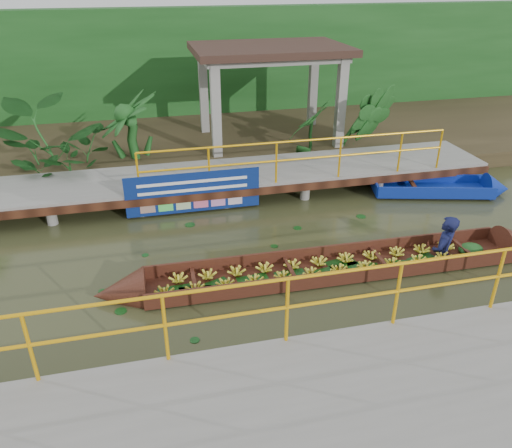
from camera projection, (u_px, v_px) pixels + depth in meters
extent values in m
plane|color=#31361B|center=(200.00, 270.00, 9.61)|extent=(80.00, 80.00, 0.00)
cube|color=#2E2617|center=(169.00, 141.00, 15.98)|extent=(30.00, 8.00, 0.45)
cube|color=gray|center=(181.00, 179.00, 12.40)|extent=(16.00, 2.00, 0.15)
cube|color=black|center=(185.00, 198.00, 11.57)|extent=(16.00, 0.12, 0.18)
cylinder|color=#E59E0C|center=(299.00, 141.00, 11.65)|extent=(7.50, 0.05, 0.05)
cylinder|color=#E59E0C|center=(299.00, 159.00, 11.86)|extent=(7.50, 0.05, 0.05)
cylinder|color=#E59E0C|center=(299.00, 161.00, 11.88)|extent=(0.05, 0.05, 1.00)
cylinder|color=gray|center=(4.00, 220.00, 11.02)|extent=(0.24, 0.24, 0.55)
cylinder|color=gray|center=(17.00, 192.00, 12.40)|extent=(0.24, 0.24, 0.55)
cylinder|color=gray|center=(97.00, 211.00, 11.43)|extent=(0.24, 0.24, 0.55)
cylinder|color=gray|center=(100.00, 184.00, 12.81)|extent=(0.24, 0.24, 0.55)
cylinder|color=gray|center=(185.00, 202.00, 11.84)|extent=(0.24, 0.24, 0.55)
cylinder|color=gray|center=(178.00, 177.00, 13.22)|extent=(0.24, 0.24, 0.55)
cylinder|color=gray|center=(266.00, 194.00, 12.25)|extent=(0.24, 0.24, 0.55)
cylinder|color=gray|center=(252.00, 171.00, 13.63)|extent=(0.24, 0.24, 0.55)
cylinder|color=gray|center=(342.00, 187.00, 12.66)|extent=(0.24, 0.24, 0.55)
cylinder|color=gray|center=(321.00, 165.00, 14.04)|extent=(0.24, 0.24, 0.55)
cylinder|color=gray|center=(414.00, 180.00, 13.07)|extent=(0.24, 0.24, 0.55)
cylinder|color=gray|center=(386.00, 159.00, 14.45)|extent=(0.24, 0.24, 0.55)
cylinder|color=gray|center=(185.00, 202.00, 11.84)|extent=(0.24, 0.24, 0.55)
cube|color=gray|center=(328.00, 421.00, 6.05)|extent=(18.00, 2.40, 0.70)
cylinder|color=#E59E0C|center=(303.00, 277.00, 6.42)|extent=(10.00, 0.05, 0.05)
cylinder|color=#E59E0C|center=(302.00, 305.00, 6.63)|extent=(10.00, 0.05, 0.05)
cylinder|color=#E59E0C|center=(301.00, 308.00, 6.65)|extent=(0.05, 0.05, 1.00)
cube|color=gray|center=(216.00, 116.00, 13.52)|extent=(0.25, 0.25, 2.80)
cube|color=gray|center=(340.00, 108.00, 14.26)|extent=(0.25, 0.25, 2.80)
cube|color=gray|center=(204.00, 96.00, 15.59)|extent=(0.25, 0.25, 2.80)
cube|color=gray|center=(313.00, 90.00, 16.33)|extent=(0.25, 0.25, 2.80)
cube|color=gray|center=(270.00, 56.00, 14.33)|extent=(4.00, 2.60, 0.12)
cube|color=#35211A|center=(270.00, 49.00, 14.24)|extent=(4.40, 3.00, 0.20)
cube|color=#164516|center=(159.00, 70.00, 17.32)|extent=(30.00, 0.80, 4.00)
cube|color=#371A0F|center=(335.00, 270.00, 9.51)|extent=(7.19, 1.01, 0.05)
cube|color=#371A0F|center=(328.00, 252.00, 9.84)|extent=(7.18, 0.16, 0.31)
cube|color=#371A0F|center=(345.00, 277.00, 9.07)|extent=(7.18, 0.16, 0.31)
cone|color=#371A0F|center=(120.00, 293.00, 8.71)|extent=(0.91, 0.88, 0.86)
ellipsoid|color=#164516|center=(471.00, 249.00, 10.02)|extent=(0.51, 0.40, 0.23)
imported|color=#10143B|center=(450.00, 217.00, 9.53)|extent=(0.75, 0.71, 1.72)
cube|color=navy|center=(431.00, 190.00, 12.77)|extent=(3.05, 1.59, 0.10)
cube|color=navy|center=(427.00, 180.00, 13.11)|extent=(2.84, 0.80, 0.29)
cube|color=navy|center=(437.00, 193.00, 12.33)|extent=(2.84, 0.80, 0.29)
cube|color=navy|center=(375.00, 186.00, 12.75)|extent=(0.28, 0.86, 0.29)
cone|color=navy|center=(497.00, 189.00, 12.71)|extent=(0.77, 0.94, 0.82)
cube|color=black|center=(413.00, 185.00, 12.71)|extent=(0.32, 0.87, 0.05)
cube|color=navy|center=(193.00, 192.00, 11.54)|extent=(3.12, 0.03, 0.97)
cube|color=white|center=(193.00, 182.00, 11.40)|extent=(2.53, 0.01, 0.07)
cube|color=white|center=(193.00, 190.00, 11.49)|extent=(2.53, 0.01, 0.07)
imported|color=#164516|center=(52.00, 136.00, 12.96)|extent=(1.33, 1.33, 1.66)
imported|color=#164516|center=(131.00, 131.00, 13.37)|extent=(1.33, 1.33, 1.66)
imported|color=#164516|center=(308.00, 119.00, 14.40)|extent=(1.33, 1.33, 1.66)
imported|color=#164516|center=(356.00, 116.00, 14.70)|extent=(1.33, 1.33, 1.66)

